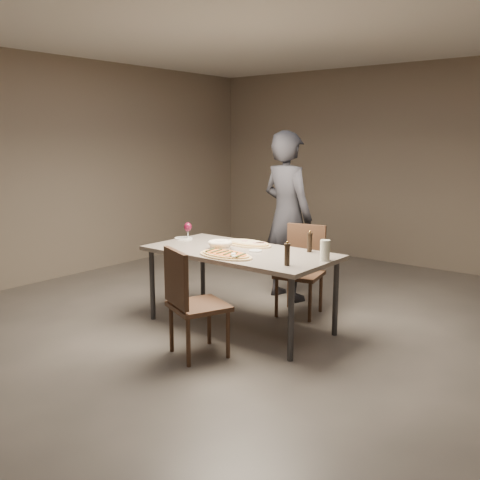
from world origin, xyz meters
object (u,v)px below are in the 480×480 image
Objects in this scene: ham_pizza at (248,243)px; chair_near at (189,297)px; pepper_mill_left at (310,242)px; carafe at (325,250)px; zucchini_pizza at (226,255)px; dining_table at (240,256)px; bread_basket at (220,244)px; chair_far at (302,264)px; diner at (287,216)px.

ham_pizza is 0.57× the size of chair_near.
pepper_mill_left is 1.12× the size of carafe.
chair_near reaches higher than zucchini_pizza.
zucchini_pizza is 0.87m from carafe.
pepper_mill_left is 1.28m from chair_near.
bread_basket reaches higher than dining_table.
chair_far is at bearing 88.29° from zucchini_pizza.
chair_far reaches higher than zucchini_pizza.
ham_pizza is at bearing 76.91° from bread_basket.
carafe reaches higher than zucchini_pizza.
diner is (-0.19, 1.08, 0.24)m from dining_table.
dining_table is 1.97× the size of chair_near.
zucchini_pizza is 0.60× the size of chair_near.
bread_basket is 1.16m from diner.
carafe reaches higher than bread_basket.
chair_near reaches higher than ham_pizza.
pepper_mill_left is (0.72, 0.43, 0.05)m from bread_basket.
bread_basket is (-0.18, -0.08, 0.11)m from dining_table.
bread_basket is 0.25× the size of chair_near.
ham_pizza is 2.62× the size of pepper_mill_left.
chair_far is at bearing 73.29° from dining_table.
carafe is at bearing 121.69° from chair_far.
carafe is (0.83, 0.13, 0.15)m from dining_table.
dining_table is 1.98× the size of chair_far.
bread_basket is at bearing -168.26° from carafe.
diner is at bearing 99.96° from dining_table.
pepper_mill_left reaches higher than chair_near.
diner is at bearing 107.76° from zucchini_pizza.
dining_table is 7.81× the size of bread_basket.
ham_pizza is (-0.16, 0.53, -0.00)m from zucchini_pizza.
chair_near is (0.23, -1.08, -0.25)m from ham_pizza.
bread_basket is 0.85m from chair_near.
chair_far is 0.68m from diner.
chair_near is 0.49× the size of diner.
pepper_mill_left is at bearing 30.41° from bread_basket.
chair_near is 1.97m from diner.
diner reaches higher than carafe.
dining_table is 9.00× the size of pepper_mill_left.
pepper_mill_left is at bearing 92.40° from chair_near.
carafe is at bearing -37.10° from pepper_mill_left.
bread_basket is at bearing 134.42° from chair_near.
zucchini_pizza is 0.29× the size of diner.
zucchini_pizza is at bearing 118.85° from chair_near.
diner is (-0.09, 0.82, 0.17)m from ham_pizza.
zucchini_pizza reaches higher than dining_table.
zucchini_pizza is at bearing 68.22° from chair_far.
chair_near is at bearing -76.07° from zucchini_pizza.
chair_far is at bearing 134.47° from carafe.
diner is (-0.01, 1.16, 0.14)m from bread_basket.
ham_pizza is 0.84m from diner.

